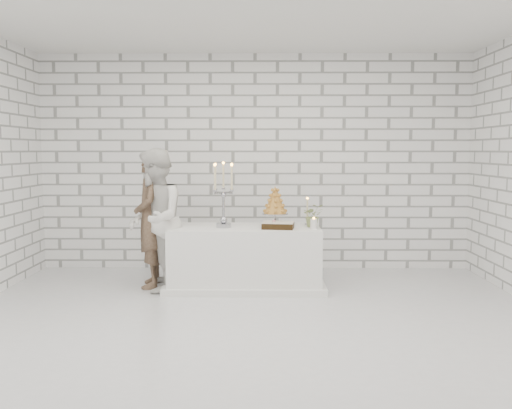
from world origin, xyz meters
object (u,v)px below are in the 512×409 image
Objects in this scene: bride at (155,220)px; candelabra at (223,195)px; croquembouche at (275,206)px; cake_table at (245,257)px; groom at (151,219)px.

bride reaches higher than candelabra.
bride is 2.15× the size of candelabra.
candelabra is 0.66m from croquembouche.
cake_table is at bearing 88.43° from bride.
cake_table is 0.73m from croquembouche.
bride is at bearing -173.50° from cake_table.
bride is at bearing -175.63° from candelabra.
groom is 0.95m from candelabra.
cake_table is at bearing 13.15° from candelabra.
bride is at bearing 17.28° from groom.
bride is 1.46m from croquembouche.
croquembouche is (0.62, 0.16, -0.15)m from candelabra.
groom is 1.52m from croquembouche.
groom is at bearing 177.62° from cake_table.
candelabra is at bearing 86.31° from bride.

